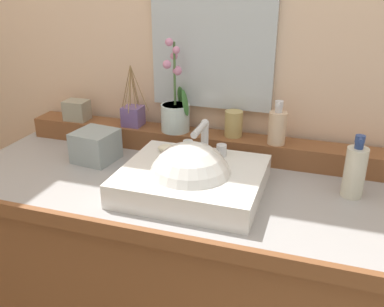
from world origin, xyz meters
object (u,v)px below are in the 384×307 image
reed_diffuser (133,115)px  tissue_box (96,146)px  soap_dispenser (277,127)px  tumbler_cup (234,124)px  trinket_box (77,110)px  sink_basin (191,182)px  soap_bar (168,149)px  lotion_bottle (355,171)px  potted_plant (175,111)px

reed_diffuser → tissue_box: size_ratio=1.71×
soap_dispenser → tumbler_cup: 0.15m
trinket_box → sink_basin: bearing=-28.3°
soap_bar → trinket_box: trinket_box is taller
trinket_box → lotion_bottle: size_ratio=0.46×
tissue_box → reed_diffuser: bearing=70.9°
potted_plant → soap_dispenser: bearing=-2.1°
soap_bar → tumbler_cup: size_ratio=0.79×
soap_bar → soap_dispenser: (0.32, 0.17, 0.05)m
sink_basin → potted_plant: size_ratio=1.25×
potted_plant → lotion_bottle: bearing=-15.3°
reed_diffuser → trinket_box: reed_diffuser is taller
soap_dispenser → reed_diffuser: 0.53m
tumbler_cup → trinket_box: bearing=-178.6°
sink_basin → trinket_box: bearing=152.6°
soap_dispenser → potted_plant: bearing=177.9°
potted_plant → reed_diffuser: (-0.17, 0.00, -0.03)m
potted_plant → tissue_box: potted_plant is taller
sink_basin → soap_dispenser: 0.36m
soap_bar → tissue_box: 0.27m
soap_dispenser → soap_bar: bearing=-151.3°
lotion_bottle → soap_bar: bearing=-177.9°
reed_diffuser → soap_dispenser: bearing=-1.8°
lotion_bottle → trinket_box: bearing=170.9°
soap_bar → tumbler_cup: tumbler_cup is taller
potted_plant → trinket_box: size_ratio=3.74×
reed_diffuser → trinket_box: size_ratio=2.56×
soap_bar → soap_dispenser: soap_dispenser is taller
reed_diffuser → lotion_bottle: reed_diffuser is taller
reed_diffuser → trinket_box: (-0.23, -0.01, -0.00)m
lotion_bottle → tissue_box: size_ratio=1.44×
potted_plant → tumbler_cup: potted_plant is taller
lotion_bottle → tissue_box: lotion_bottle is taller
sink_basin → lotion_bottle: (0.45, 0.13, 0.04)m
reed_diffuser → soap_bar: bearing=-41.9°
sink_basin → trinket_box: 0.63m
sink_basin → tumbler_cup: bearing=80.1°
trinket_box → soap_dispenser: bearing=-1.5°
soap_bar → tumbler_cup: 0.26m
soap_bar → trinket_box: (-0.44, 0.18, 0.03)m
potted_plant → tissue_box: (-0.23, -0.17, -0.10)m
sink_basin → soap_dispenser: size_ratio=2.79×
tumbler_cup → lotion_bottle: (0.39, -0.18, -0.04)m
potted_plant → tumbler_cup: 0.21m
potted_plant → lotion_bottle: (0.60, -0.17, -0.07)m
soap_bar → potted_plant: size_ratio=0.22×
potted_plant → tissue_box: 0.30m
soap_bar → tissue_box: tissue_box is taller
tumbler_cup → trinket_box: 0.61m
soap_dispenser → lotion_bottle: soap_dispenser is taller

